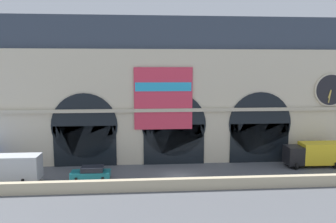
{
  "coord_description": "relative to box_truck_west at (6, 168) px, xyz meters",
  "views": [
    {
      "loc": [
        -4.0,
        -36.95,
        12.66
      ],
      "look_at": [
        -0.78,
        5.0,
        7.01
      ],
      "focal_mm": 35.03,
      "sensor_mm": 36.0,
      "label": 1
    }
  ],
  "objects": [
    {
      "name": "ground_plane",
      "position": [
        19.1,
        0.88,
        -1.7
      ],
      "size": [
        200.0,
        200.0,
        0.0
      ],
      "primitive_type": "plane",
      "color": "#54565B"
    },
    {
      "name": "quay_parapet_wall",
      "position": [
        19.1,
        -3.49,
        -1.08
      ],
      "size": [
        90.0,
        0.7,
        1.24
      ],
      "primitive_type": "cube",
      "color": "#BCAD8C",
      "rests_on": "ground"
    },
    {
      "name": "station_building",
      "position": [
        19.12,
        8.3,
        7.62
      ],
      "size": [
        48.28,
        5.21,
        19.22
      ],
      "color": "beige",
      "rests_on": "ground"
    },
    {
      "name": "box_truck_west",
      "position": [
        0.0,
        0.0,
        0.0
      ],
      "size": [
        7.5,
        2.91,
        3.12
      ],
      "color": "white",
      "rests_on": "ground"
    },
    {
      "name": "car_midwest",
      "position": [
        9.14,
        0.39,
        -0.9
      ],
      "size": [
        4.4,
        2.22,
        1.55
      ],
      "color": "#19727A",
      "rests_on": "ground"
    },
    {
      "name": "box_truck_east",
      "position": [
        37.09,
        3.33,
        0.0
      ],
      "size": [
        7.5,
        2.91,
        3.12
      ],
      "color": "black",
      "rests_on": "ground"
    }
  ]
}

